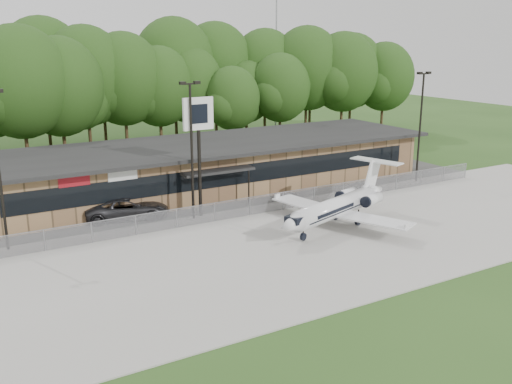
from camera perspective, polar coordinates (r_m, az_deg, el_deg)
ground at (r=32.95m, az=14.11°, el=-8.94°), size 160.00×160.00×0.00m
apron at (r=38.57m, az=5.84°, el=-4.86°), size 64.00×18.00×0.08m
parking_lot at (r=47.87m, az=-2.24°, el=-0.80°), size 50.00×9.00×0.06m
terminal at (r=51.19m, az=-4.61°, el=2.70°), size 41.00×11.65×4.30m
fence at (r=43.89m, az=0.51°, el=-1.27°), size 46.00×0.04×1.52m
treeline at (r=66.98m, az=-11.53°, el=10.01°), size 72.00×12.00×15.00m
radio_mast at (r=81.72m, az=2.04°, el=14.70°), size 0.20×0.20×25.00m
light_pole_mid at (r=41.77m, az=-6.47°, el=5.12°), size 1.55×0.30×10.23m
light_pole_right at (r=55.07m, az=16.14°, el=7.06°), size 1.55×0.30×10.23m
business_jet at (r=41.11m, az=8.26°, el=-1.51°), size 12.43×11.14×4.23m
suv at (r=43.74m, az=-12.78°, el=-1.61°), size 6.68×4.37×1.71m
pole_sign at (r=42.17m, az=-5.77°, el=6.53°), size 2.38×0.36×9.04m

